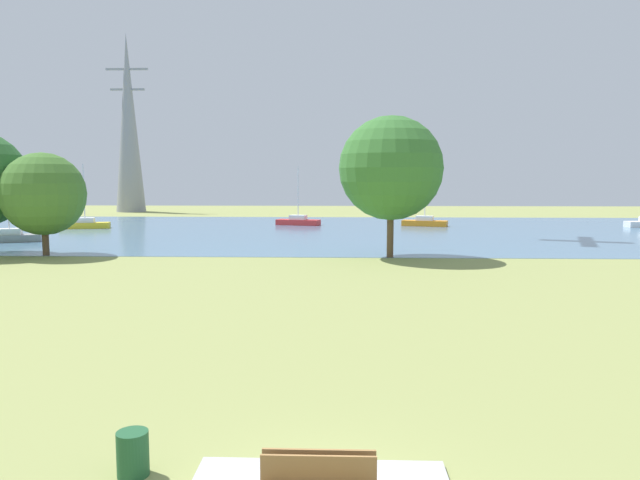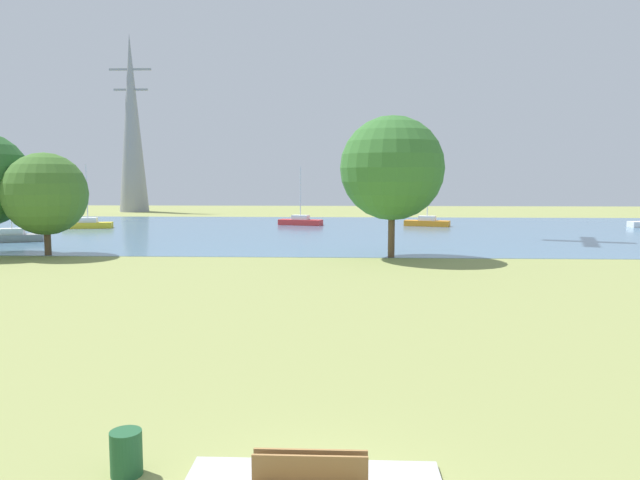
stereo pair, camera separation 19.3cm
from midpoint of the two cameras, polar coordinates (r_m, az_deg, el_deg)
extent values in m
plane|color=#8C9351|center=(31.31, 1.68, -3.66)|extent=(160.00, 160.00, 0.00)
cube|color=brown|center=(10.34, -0.25, -21.16)|extent=(1.80, 0.48, 0.05)
cube|color=brown|center=(10.04, -0.31, -20.48)|extent=(1.80, 0.05, 0.44)
cube|color=brown|center=(9.85, -0.38, -21.02)|extent=(1.80, 0.05, 0.44)
cylinder|color=#1E512D|center=(11.67, -17.52, -18.81)|extent=(0.56, 0.56, 0.80)
cube|color=teal|center=(59.10, 2.09, 0.90)|extent=(140.00, 40.00, 0.02)
cube|color=gray|center=(54.76, -27.19, 0.16)|extent=(5.03, 2.99, 0.60)
cube|color=white|center=(54.71, -27.22, 0.73)|extent=(2.06, 1.63, 0.50)
cylinder|color=silver|center=(54.57, -27.34, 3.29)|extent=(0.10, 0.10, 5.39)
cube|color=yellow|center=(66.21, -21.17, 1.31)|extent=(5.02, 2.56, 0.60)
cube|color=white|center=(66.17, -21.19, 1.79)|extent=(2.00, 1.48, 0.50)
cylinder|color=silver|center=(66.05, -21.28, 4.16)|extent=(0.10, 0.10, 5.99)
cube|color=red|center=(65.97, -1.79, 1.70)|extent=(5.03, 2.78, 0.60)
cube|color=white|center=(65.93, -1.79, 2.18)|extent=(2.04, 1.56, 0.50)
cylinder|color=silver|center=(65.80, -1.80, 4.50)|extent=(0.10, 0.10, 5.86)
cube|color=orange|center=(65.52, 10.25, 1.58)|extent=(5.03, 2.85, 0.60)
cube|color=white|center=(65.48, 10.26, 2.06)|extent=(2.04, 1.58, 0.50)
cylinder|color=silver|center=(65.34, 10.32, 5.12)|extent=(0.10, 0.10, 7.49)
cylinder|color=brown|center=(44.23, -24.44, 0.08)|extent=(0.44, 0.44, 2.22)
sphere|color=#406F2C|center=(44.05, -24.61, 4.02)|extent=(5.52, 5.52, 5.52)
cylinder|color=brown|center=(39.37, 6.96, 0.84)|extent=(0.44, 0.44, 3.48)
sphere|color=#387231|center=(39.22, 7.04, 6.82)|extent=(6.76, 6.76, 6.76)
cone|color=gray|center=(96.99, -17.45, 10.55)|extent=(4.40, 4.40, 26.86)
cube|color=gray|center=(98.00, -17.60, 15.25)|extent=(6.40, 0.30, 0.30)
cube|color=gray|center=(97.55, -17.55, 13.51)|extent=(5.20, 0.30, 0.30)
camera|label=1|loc=(0.10, -89.81, 0.02)|focal=33.55mm
camera|label=2|loc=(0.10, 90.19, -0.02)|focal=33.55mm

